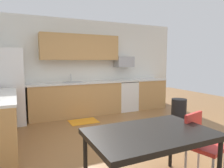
{
  "coord_description": "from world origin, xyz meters",
  "views": [
    {
      "loc": [
        -1.97,
        -3.19,
        1.53
      ],
      "look_at": [
        0.0,
        1.0,
        1.0
      ],
      "focal_mm": 32.87,
      "sensor_mm": 36.0,
      "label": 1
    }
  ],
  "objects_px": {
    "refrigerator": "(7,87)",
    "microwave": "(124,62)",
    "chair_near_table": "(201,141)",
    "trash_bin": "(179,111)",
    "dining_table": "(151,137)",
    "oven_range": "(125,95)"
  },
  "relations": [
    {
      "from": "microwave",
      "to": "trash_bin",
      "type": "height_order",
      "value": "microwave"
    },
    {
      "from": "chair_near_table",
      "to": "trash_bin",
      "type": "relative_size",
      "value": 1.42
    },
    {
      "from": "oven_range",
      "to": "microwave",
      "type": "relative_size",
      "value": 1.69
    },
    {
      "from": "microwave",
      "to": "trash_bin",
      "type": "distance_m",
      "value": 2.26
    },
    {
      "from": "oven_range",
      "to": "chair_near_table",
      "type": "height_order",
      "value": "oven_range"
    },
    {
      "from": "refrigerator",
      "to": "microwave",
      "type": "relative_size",
      "value": 3.36
    },
    {
      "from": "chair_near_table",
      "to": "trash_bin",
      "type": "height_order",
      "value": "chair_near_table"
    },
    {
      "from": "chair_near_table",
      "to": "trash_bin",
      "type": "bearing_deg",
      "value": 52.94
    },
    {
      "from": "dining_table",
      "to": "chair_near_table",
      "type": "height_order",
      "value": "chair_near_table"
    },
    {
      "from": "oven_range",
      "to": "microwave",
      "type": "bearing_deg",
      "value": 90.0
    },
    {
      "from": "dining_table",
      "to": "trash_bin",
      "type": "bearing_deg",
      "value": 40.72
    },
    {
      "from": "oven_range",
      "to": "trash_bin",
      "type": "xyz_separation_m",
      "value": [
        0.53,
        -1.75,
        -0.16
      ]
    },
    {
      "from": "dining_table",
      "to": "chair_near_table",
      "type": "distance_m",
      "value": 0.8
    },
    {
      "from": "refrigerator",
      "to": "dining_table",
      "type": "height_order",
      "value": "refrigerator"
    },
    {
      "from": "oven_range",
      "to": "trash_bin",
      "type": "relative_size",
      "value": 1.52
    },
    {
      "from": "chair_near_table",
      "to": "oven_range",
      "type": "bearing_deg",
      "value": 75.76
    },
    {
      "from": "oven_range",
      "to": "microwave",
      "type": "xyz_separation_m",
      "value": [
        0.0,
        0.1,
        1.04
      ]
    },
    {
      "from": "refrigerator",
      "to": "chair_near_table",
      "type": "distance_m",
      "value": 4.31
    },
    {
      "from": "chair_near_table",
      "to": "trash_bin",
      "type": "distance_m",
      "value": 2.44
    },
    {
      "from": "oven_range",
      "to": "chair_near_table",
      "type": "bearing_deg",
      "value": -104.24
    },
    {
      "from": "trash_bin",
      "to": "refrigerator",
      "type": "bearing_deg",
      "value": 156.22
    },
    {
      "from": "refrigerator",
      "to": "dining_table",
      "type": "bearing_deg",
      "value": -66.87
    }
  ]
}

